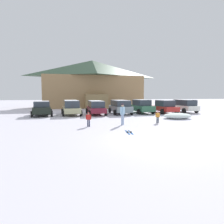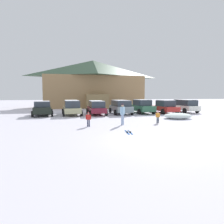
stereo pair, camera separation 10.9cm
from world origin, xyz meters
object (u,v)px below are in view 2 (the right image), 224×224
(parked_beige_suv, at_px, (72,107))
(skier_adult_in_blue_parka, at_px, (123,113))
(skier_child_in_orange_jacket, at_px, (158,116))
(pair_of_skis, at_px, (129,132))
(parked_red_sedan, at_px, (165,107))
(ski_lodge, at_px, (93,84))
(parked_black_sedan, at_px, (42,108))
(parked_green_coupe, at_px, (142,106))
(parked_maroon_van, at_px, (96,107))
(skier_child_in_red_jacket, at_px, (88,119))
(parked_grey_wagon, at_px, (121,106))
(parked_white_suv, at_px, (185,105))
(plowed_snow_pile, at_px, (178,116))

(parked_beige_suv, height_order, skier_adult_in_blue_parka, parked_beige_suv)
(skier_child_in_orange_jacket, relative_size, pair_of_skis, 0.72)
(parked_beige_suv, distance_m, parked_red_sedan, 11.53)
(ski_lodge, xyz_separation_m, parked_black_sedan, (-7.61, -14.38, -3.58))
(ski_lodge, height_order, parked_beige_suv, ski_lodge)
(parked_beige_suv, distance_m, parked_green_coupe, 8.63)
(parked_green_coupe, height_order, skier_child_in_orange_jacket, parked_green_coupe)
(ski_lodge, relative_size, skier_child_in_orange_jacket, 18.11)
(parked_beige_suv, relative_size, parked_green_coupe, 1.04)
(parked_beige_suv, distance_m, parked_maroon_van, 2.84)
(skier_adult_in_blue_parka, relative_size, skier_child_in_red_jacket, 1.59)
(parked_green_coupe, height_order, pair_of_skis, parked_green_coupe)
(parked_grey_wagon, relative_size, skier_child_in_orange_jacket, 4.51)
(parked_white_suv, bearing_deg, parked_black_sedan, -179.08)
(parked_maroon_van, bearing_deg, parked_white_suv, 1.75)
(parked_beige_suv, height_order, parked_green_coupe, parked_green_coupe)
(parked_grey_wagon, xyz_separation_m, skier_adult_in_blue_parka, (-2.18, -8.42, 0.03))
(skier_adult_in_blue_parka, bearing_deg, parked_grey_wagon, 75.50)
(parked_maroon_van, xyz_separation_m, skier_adult_in_blue_parka, (0.81, -8.37, 0.06))
(parked_green_coupe, distance_m, pair_of_skis, 13.08)
(parked_white_suv, bearing_deg, skier_child_in_orange_jacket, -133.45)
(parked_grey_wagon, bearing_deg, parked_green_coupe, 5.82)
(parked_green_coupe, bearing_deg, parked_beige_suv, -178.70)
(parked_white_suv, height_order, skier_adult_in_blue_parka, parked_white_suv)
(skier_adult_in_blue_parka, relative_size, plowed_snow_pile, 0.60)
(parked_red_sedan, bearing_deg, parked_beige_suv, 178.14)
(ski_lodge, height_order, parked_red_sedan, ski_lodge)
(ski_lodge, xyz_separation_m, parked_beige_suv, (-4.42, -14.32, -3.49))
(ski_lodge, bearing_deg, skier_child_in_orange_jacket, -84.07)
(parked_green_coupe, distance_m, parked_red_sedan, 2.94)
(parked_black_sedan, height_order, parked_white_suv, parked_white_suv)
(parked_white_suv, xyz_separation_m, skier_child_in_orange_jacket, (-8.01, -8.45, -0.35))
(parked_black_sedan, xyz_separation_m, plowed_snow_pile, (13.23, -5.79, -0.56))
(parked_green_coupe, bearing_deg, parked_black_sedan, -178.76)
(parked_grey_wagon, distance_m, parked_green_coupe, 2.82)
(skier_child_in_orange_jacket, distance_m, plowed_snow_pile, 4.06)
(parked_black_sedan, relative_size, parked_grey_wagon, 0.93)
(ski_lodge, xyz_separation_m, skier_child_in_orange_jacket, (2.34, -22.55, -3.85))
(skier_child_in_red_jacket, distance_m, plowed_snow_pile, 9.54)
(parked_maroon_van, height_order, pair_of_skis, parked_maroon_van)
(parked_red_sedan, relative_size, skier_child_in_red_jacket, 4.22)
(parked_white_suv, bearing_deg, pair_of_skis, -134.38)
(parked_beige_suv, bearing_deg, parked_maroon_van, -2.78)
(parked_beige_suv, height_order, pair_of_skis, parked_beige_suv)
(plowed_snow_pile, bearing_deg, parked_black_sedan, 156.37)
(parked_green_coupe, bearing_deg, parked_red_sedan, -11.17)
(parked_green_coupe, bearing_deg, parked_maroon_van, -176.70)
(parked_black_sedan, bearing_deg, skier_adult_in_blue_parka, -51.02)
(parked_maroon_van, xyz_separation_m, pair_of_skis, (0.31, -11.51, -0.86))
(parked_grey_wagon, bearing_deg, plowed_snow_pile, -53.79)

